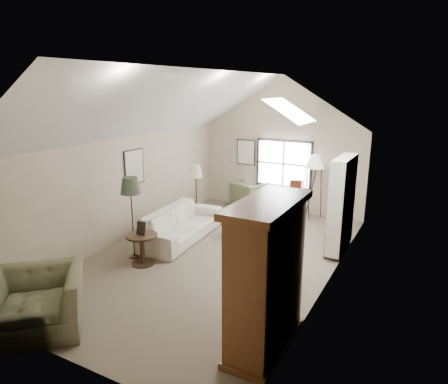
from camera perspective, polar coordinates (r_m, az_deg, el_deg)
The scene contains 18 objects.
room_shell at distance 8.25m, azimuth -1.35°, elevation 11.59°, with size 5.01×8.01×4.00m.
window at distance 12.01m, azimuth 8.53°, elevation 4.01°, with size 1.72×0.08×1.42m, color black.
skylight at distance 8.53m, azimuth 9.52°, elevation 11.59°, with size 0.80×1.20×0.52m, color white, non-canonical shape.
wall_art at distance 11.04m, azimuth -4.81°, elevation 4.64°, with size 1.97×3.71×0.88m.
armoire at distance 5.73m, azimuth 6.04°, elevation -11.96°, with size 0.60×1.50×2.20m, color brown.
tv_alcove at distance 9.28m, azimuth 16.47°, elevation -1.58°, with size 0.32×1.30×2.10m, color white.
media_console at distance 9.55m, azimuth 15.98°, elevation -6.46°, with size 0.34×1.18×0.60m, color #382316.
tv_panel at distance 9.34m, azimuth 16.25°, elevation -2.92°, with size 0.05×0.90×0.55m, color black.
sofa at distance 9.93m, azimuth -6.16°, elevation -4.58°, with size 2.66×1.04×0.78m, color beige.
armchair_near at distance 7.00m, azimuth -25.38°, elevation -14.07°, with size 1.41×1.23×0.92m, color #606144.
armchair_far at distance 12.36m, azimuth 3.75°, elevation -0.39°, with size 0.93×0.95×0.87m, color #626748.
coffee_table at distance 9.90m, azimuth 2.45°, elevation -5.50°, with size 0.92×0.51×0.47m, color #3B2318.
bowl at distance 9.81m, azimuth 2.47°, elevation -4.06°, with size 0.22×0.22×0.05m, color #371F16.
side_table at distance 8.71m, azimuth -11.59°, elevation -8.04°, with size 0.67×0.67×0.67m, color #321F14.
side_chair at distance 11.78m, azimuth 10.29°, elevation -0.97°, with size 0.40×0.40×1.03m, color brown.
tripod_lamp at distance 11.58m, azimuth 12.68°, elevation 0.82°, with size 0.55×0.55×1.88m, color white, non-canonical shape.
dark_lamp at distance 8.89m, azimuth -12.96°, elevation -3.55°, with size 0.44×0.44×1.85m, color #282F21, non-canonical shape.
tan_lamp at distance 10.91m, azimuth -3.98°, elevation -0.29°, with size 0.33×0.33×1.66m, color tan, non-canonical shape.
Camera 1 is at (4.07, -7.15, 3.68)m, focal length 32.00 mm.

